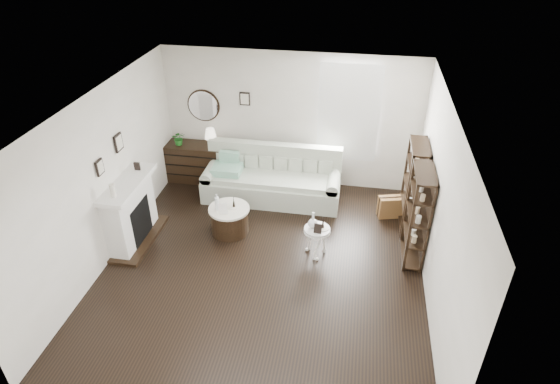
% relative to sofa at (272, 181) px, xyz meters
% --- Properties ---
extents(room, '(5.50, 5.50, 5.50)m').
position_rel_sofa_xyz_m(room, '(0.98, 0.62, 1.26)').
color(room, black).
rests_on(room, ground).
extents(fireplace, '(0.50, 1.40, 1.84)m').
position_rel_sofa_xyz_m(fireplace, '(-2.06, -1.78, 0.20)').
color(fireplace, white).
rests_on(fireplace, ground).
extents(shelf_unit_far, '(0.30, 0.80, 1.60)m').
position_rel_sofa_xyz_m(shelf_unit_far, '(2.58, -0.53, 0.46)').
color(shelf_unit_far, black).
rests_on(shelf_unit_far, ground).
extents(shelf_unit_near, '(0.30, 0.80, 1.60)m').
position_rel_sofa_xyz_m(shelf_unit_near, '(2.58, -1.43, 0.46)').
color(shelf_unit_near, black).
rests_on(shelf_unit_near, ground).
extents(sofa, '(2.63, 0.91, 1.02)m').
position_rel_sofa_xyz_m(sofa, '(0.00, 0.00, 0.00)').
color(sofa, '#B0B9A5').
rests_on(sofa, ground).
extents(quilt, '(0.56, 0.46, 0.14)m').
position_rel_sofa_xyz_m(quilt, '(-0.86, -0.13, 0.26)').
color(quilt, '#268C5E').
rests_on(quilt, sofa).
extents(suitcase, '(0.64, 0.35, 0.41)m').
position_rel_sofa_xyz_m(suitcase, '(2.35, -0.28, -0.13)').
color(suitcase, brown).
rests_on(suitcase, ground).
extents(dresser, '(1.20, 0.52, 0.80)m').
position_rel_sofa_xyz_m(dresser, '(-1.67, 0.39, 0.06)').
color(dresser, black).
rests_on(dresser, ground).
extents(table_lamp, '(0.27, 0.27, 0.38)m').
position_rel_sofa_xyz_m(table_lamp, '(-1.32, 0.39, 0.65)').
color(table_lamp, white).
rests_on(table_lamp, dresser).
extents(potted_plant, '(0.32, 0.29, 0.29)m').
position_rel_sofa_xyz_m(potted_plant, '(-1.97, 0.34, 0.61)').
color(potted_plant, '#1A5C1A').
rests_on(potted_plant, dresser).
extents(drum_table, '(0.71, 0.71, 0.49)m').
position_rel_sofa_xyz_m(drum_table, '(-0.52, -1.28, -0.09)').
color(drum_table, black).
rests_on(drum_table, ground).
extents(pedestal_table, '(0.43, 0.43, 0.52)m').
position_rel_sofa_xyz_m(pedestal_table, '(1.05, -1.64, 0.14)').
color(pedestal_table, silver).
rests_on(pedestal_table, ground).
extents(eiffel_drum, '(0.12, 0.12, 0.19)m').
position_rel_sofa_xyz_m(eiffel_drum, '(-0.44, -1.23, 0.25)').
color(eiffel_drum, black).
rests_on(eiffel_drum, drum_table).
extents(bottle_drum, '(0.07, 0.07, 0.31)m').
position_rel_sofa_xyz_m(bottle_drum, '(-0.70, -1.36, 0.31)').
color(bottle_drum, silver).
rests_on(bottle_drum, drum_table).
extents(card_frame_drum, '(0.15, 0.09, 0.19)m').
position_rel_sofa_xyz_m(card_frame_drum, '(-0.57, -1.45, 0.25)').
color(card_frame_drum, white).
rests_on(card_frame_drum, drum_table).
extents(eiffel_ped, '(0.12, 0.12, 0.19)m').
position_rel_sofa_xyz_m(eiffel_ped, '(1.13, -1.61, 0.28)').
color(eiffel_ped, black).
rests_on(eiffel_ped, pedestal_table).
extents(flask_ped, '(0.16, 0.16, 0.29)m').
position_rel_sofa_xyz_m(flask_ped, '(0.97, -1.62, 0.33)').
color(flask_ped, silver).
rests_on(flask_ped, pedestal_table).
extents(card_frame_ped, '(0.13, 0.06, 0.16)m').
position_rel_sofa_xyz_m(card_frame_ped, '(1.07, -1.75, 0.27)').
color(card_frame_ped, black).
rests_on(card_frame_ped, pedestal_table).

